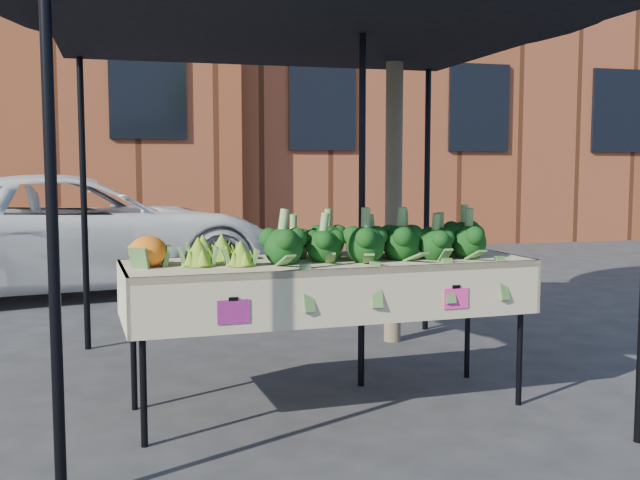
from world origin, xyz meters
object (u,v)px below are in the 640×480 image
(table, at_px, (329,334))
(vehicle, at_px, (70,79))
(canopy, at_px, (307,179))
(street_tree, at_px, (394,97))

(table, distance_m, vehicle, 5.62)
(canopy, xyz_separation_m, vehicle, (-1.69, 4.49, 1.09))
(table, xyz_separation_m, canopy, (-0.02, 0.47, 0.92))
(vehicle, relative_size, street_tree, 1.22)
(vehicle, bearing_deg, street_tree, -153.42)
(canopy, bearing_deg, vehicle, 110.64)
(table, height_order, street_tree, street_tree)
(vehicle, bearing_deg, canopy, -171.24)
(table, xyz_separation_m, street_tree, (0.99, 1.56, 1.57))
(table, bearing_deg, vehicle, 109.02)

